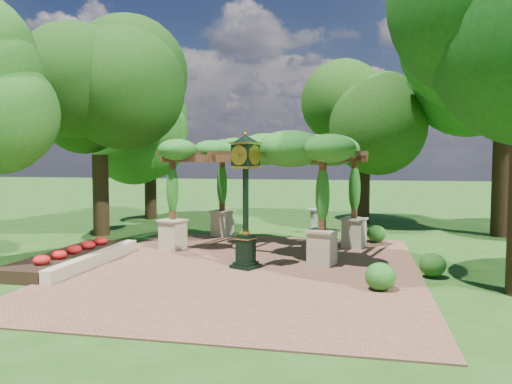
# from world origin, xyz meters

# --- Properties ---
(ground) EXTENTS (120.00, 120.00, 0.00)m
(ground) POSITION_xyz_m (0.00, 0.00, 0.00)
(ground) COLOR #1E4714
(ground) RESTS_ON ground
(brick_plaza) EXTENTS (10.00, 12.00, 0.04)m
(brick_plaza) POSITION_xyz_m (0.00, 1.00, 0.02)
(brick_plaza) COLOR brown
(brick_plaza) RESTS_ON ground
(border_wall) EXTENTS (0.35, 5.00, 0.40)m
(border_wall) POSITION_xyz_m (-4.60, 0.50, 0.20)
(border_wall) COLOR #C6B793
(border_wall) RESTS_ON ground
(flower_bed) EXTENTS (1.50, 5.00, 0.36)m
(flower_bed) POSITION_xyz_m (-5.50, 0.50, 0.18)
(flower_bed) COLOR red
(flower_bed) RESTS_ON ground
(pedestal_clock) EXTENTS (1.03, 1.03, 4.01)m
(pedestal_clock) POSITION_xyz_m (-0.01, 1.06, 2.41)
(pedestal_clock) COLOR black
(pedestal_clock) RESTS_ON brick_plaza
(pergola) EXTENTS (7.38, 5.67, 4.11)m
(pergola) POSITION_xyz_m (-0.07, 4.33, 3.37)
(pergola) COLOR #B8AE89
(pergola) RESTS_ON brick_plaza
(sundial) EXTENTS (0.70, 0.70, 1.10)m
(sundial) POSITION_xyz_m (1.35, 8.23, 0.48)
(sundial) COLOR gray
(sundial) RESTS_ON ground
(shrub_front) EXTENTS (0.98, 0.98, 0.69)m
(shrub_front) POSITION_xyz_m (3.81, -0.69, 0.38)
(shrub_front) COLOR #215F1B
(shrub_front) RESTS_ON brick_plaza
(shrub_mid) EXTENTS (0.82, 0.82, 0.65)m
(shrub_mid) POSITION_xyz_m (5.28, 1.06, 0.36)
(shrub_mid) COLOR #1E4814
(shrub_mid) RESTS_ON brick_plaza
(shrub_back) EXTENTS (0.97, 0.97, 0.66)m
(shrub_back) POSITION_xyz_m (3.92, 6.39, 0.37)
(shrub_back) COLOR #205D1B
(shrub_back) RESTS_ON brick_plaza
(tree_west_near) EXTENTS (4.58, 4.58, 8.85)m
(tree_west_near) POSITION_xyz_m (-7.49, 6.09, 6.08)
(tree_west_near) COLOR #342514
(tree_west_near) RESTS_ON ground
(tree_west_far) EXTENTS (4.38, 4.38, 6.77)m
(tree_west_far) POSITION_xyz_m (-7.80, 11.92, 4.65)
(tree_west_far) COLOR black
(tree_west_far) RESTS_ON ground
(tree_north) EXTENTS (4.41, 4.41, 8.73)m
(tree_north) POSITION_xyz_m (3.40, 12.39, 5.98)
(tree_north) COLOR black
(tree_north) RESTS_ON ground
(tree_east_far) EXTENTS (5.47, 5.47, 10.59)m
(tree_east_far) POSITION_xyz_m (9.12, 9.32, 7.28)
(tree_east_far) COLOR #311E13
(tree_east_far) RESTS_ON ground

